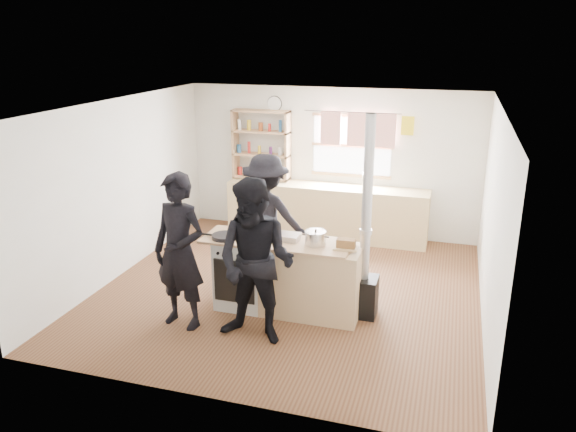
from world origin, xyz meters
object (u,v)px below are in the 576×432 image
at_px(stockpot_stove, 259,228).
at_px(person_near_left, 180,252).
at_px(person_near_right, 256,263).
at_px(person_far, 266,217).
at_px(roast_tray, 286,236).
at_px(stockpot_counter, 316,238).
at_px(flue_heater, 364,266).
at_px(cooking_island, 288,276).
at_px(thermos, 365,181).
at_px(bread_board, 346,245).
at_px(skillet_greens, 225,236).

bearing_deg(stockpot_stove, person_near_left, -130.79).
height_order(stockpot_stove, person_near_left, person_near_left).
relative_size(person_near_right, person_far, 1.06).
relative_size(roast_tray, stockpot_counter, 1.32).
relative_size(roast_tray, person_near_right, 0.18).
bearing_deg(flue_heater, person_near_right, -138.47).
bearing_deg(stockpot_counter, person_near_right, -122.36).
bearing_deg(cooking_island, flue_heater, 9.51).
height_order(thermos, stockpot_stove, thermos).
relative_size(roast_tray, flue_heater, 0.14).
height_order(roast_tray, person_near_left, person_near_left).
bearing_deg(stockpot_stove, bread_board, -7.67).
bearing_deg(flue_heater, stockpot_stove, -177.99).
bearing_deg(bread_board, person_near_right, -139.44).
distance_m(thermos, stockpot_stove, 2.81).
xyz_separation_m(thermos, cooking_island, (-0.50, -2.77, -0.57)).
xyz_separation_m(thermos, stockpot_counter, (-0.15, -2.79, -0.02)).
distance_m(roast_tray, stockpot_counter, 0.40).
bearing_deg(bread_board, stockpot_counter, 175.82).
xyz_separation_m(stockpot_counter, person_near_right, (-0.48, -0.76, -0.07)).
bearing_deg(roast_tray, skillet_greens, -165.98).
relative_size(stockpot_stove, person_far, 0.14).
xyz_separation_m(roast_tray, stockpot_stove, (-0.36, 0.05, 0.05)).
bearing_deg(person_near_left, stockpot_stove, 59.72).
relative_size(cooking_island, bread_board, 6.90).
distance_m(roast_tray, stockpot_stove, 0.37).
height_order(cooking_island, flue_heater, flue_heater).
xyz_separation_m(stockpot_counter, flue_heater, (0.57, 0.17, -0.37)).
xyz_separation_m(roast_tray, flue_heater, (0.96, 0.10, -0.32)).
xyz_separation_m(flue_heater, person_near_left, (-2.02, -0.85, 0.28)).
height_order(flue_heater, person_near_left, flue_heater).
distance_m(stockpot_counter, person_near_right, 0.91).
bearing_deg(skillet_greens, roast_tray, 14.02).
height_order(cooking_island, person_near_left, person_near_left).
xyz_separation_m(cooking_island, person_near_left, (-1.10, -0.70, 0.47)).
relative_size(stockpot_stove, person_near_left, 0.13).
bearing_deg(person_near_right, stockpot_counter, 62.13).
xyz_separation_m(stockpot_counter, person_near_left, (-1.45, -0.68, -0.08)).
bearing_deg(stockpot_counter, bread_board, -4.18).
height_order(bread_board, flue_heater, flue_heater).
distance_m(person_near_right, person_far, 1.74).
distance_m(cooking_island, bread_board, 0.89).
relative_size(roast_tray, person_near_left, 0.18).
height_order(person_near_right, person_far, person_near_right).
bearing_deg(bread_board, person_near_left, -160.28).
bearing_deg(skillet_greens, thermos, 66.27).
xyz_separation_m(roast_tray, person_far, (-0.55, 0.84, -0.07)).
xyz_separation_m(roast_tray, bread_board, (0.77, -0.10, 0.01)).
bearing_deg(bread_board, cooking_island, 176.53).
height_order(roast_tray, person_far, person_far).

